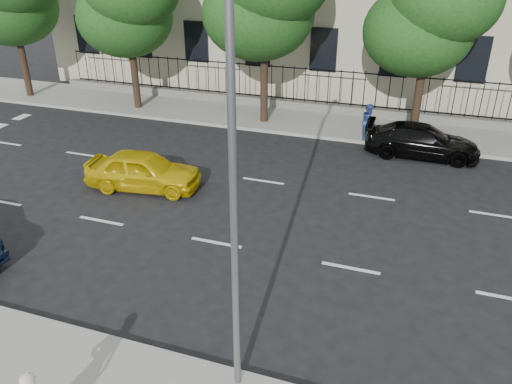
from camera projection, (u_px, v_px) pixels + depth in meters
ground at (178, 293)px, 12.73m from camera, size 120.00×120.00×0.00m
far_sidewalk at (307, 122)px, 24.52m from camera, size 60.00×4.00×0.15m
lane_markings at (243, 208)px, 16.74m from camera, size 49.60×4.62×0.01m
iron_fence at (316, 101)px, 25.69m from camera, size 30.00×0.50×2.20m
street_light at (244, 138)px, 8.19m from camera, size 0.25×3.32×8.05m
tree_d at (433, 2)px, 19.92m from camera, size 5.34×4.94×8.84m
yellow_taxi at (143, 170)px, 17.81m from camera, size 4.29×2.20×1.40m
black_sedan at (422, 141)px, 20.51m from camera, size 4.64×1.98×1.33m
pedestrian_far at (369, 121)px, 21.88m from camera, size 0.66×0.81×1.57m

